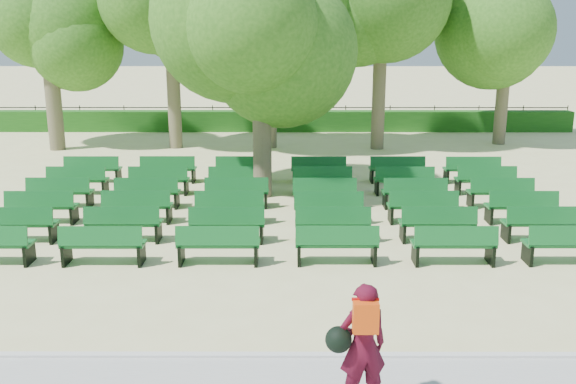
# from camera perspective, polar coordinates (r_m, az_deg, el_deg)

# --- Properties ---
(ground) EXTENTS (120.00, 120.00, 0.00)m
(ground) POSITION_cam_1_polar(r_m,az_deg,el_deg) (15.19, -1.59, -3.06)
(ground) COLOR beige
(curb) EXTENTS (30.00, 0.12, 0.10)m
(curb) POSITION_cam_1_polar(r_m,az_deg,el_deg) (9.41, -2.70, -14.43)
(curb) COLOR silver
(curb) RESTS_ON ground
(hedge) EXTENTS (26.00, 0.70, 0.90)m
(hedge) POSITION_cam_1_polar(r_m,az_deg,el_deg) (28.77, -0.80, 6.33)
(hedge) COLOR #1D5917
(hedge) RESTS_ON ground
(fence) EXTENTS (26.00, 0.10, 1.02)m
(fence) POSITION_cam_1_polar(r_m,az_deg,el_deg) (29.24, -0.78, 5.57)
(fence) COLOR black
(fence) RESTS_ON ground
(tree_line) EXTENTS (21.80, 6.80, 7.04)m
(tree_line) POSITION_cam_1_polar(r_m,az_deg,el_deg) (24.90, -0.93, 3.97)
(tree_line) COLOR #38701E
(tree_line) RESTS_ON ground
(bench_array) EXTENTS (1.67, 0.60, 1.03)m
(bench_array) POSITION_cam_1_polar(r_m,az_deg,el_deg) (16.10, -0.69, -1.71)
(bench_array) COLOR #105D23
(bench_array) RESTS_ON ground
(tree_among) EXTENTS (4.54, 4.54, 6.30)m
(tree_among) POSITION_cam_1_polar(r_m,az_deg,el_deg) (17.27, -2.40, 13.35)
(tree_among) COLOR brown
(tree_among) RESTS_ON ground
(person) EXTENTS (0.79, 0.50, 1.61)m
(person) POSITION_cam_1_polar(r_m,az_deg,el_deg) (7.99, 6.50, -13.28)
(person) COLOR #45091B
(person) RESTS_ON ground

